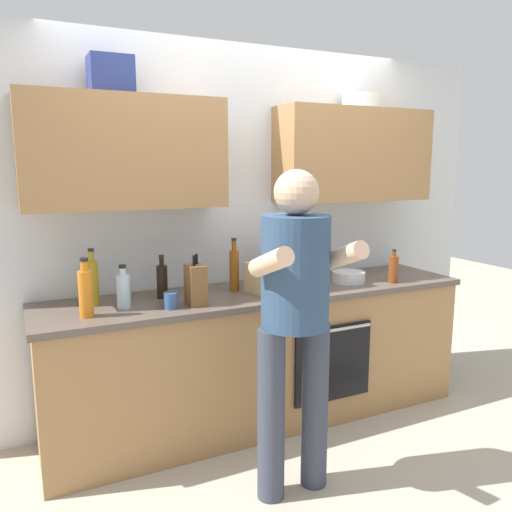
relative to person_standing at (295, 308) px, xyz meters
name	(u,v)px	position (x,y,z in m)	size (l,w,h in m)	color
ground_plane	(262,419)	(0.20, 0.77, -1.00)	(12.00, 12.00, 0.00)	#B2A893
back_wall_unit	(245,196)	(0.20, 1.04, 0.50)	(4.00, 0.38, 2.50)	silver
counter	(263,356)	(0.20, 0.77, -0.55)	(2.84, 0.67, 0.90)	#A37547
person_standing	(295,308)	(0.00, 0.00, 0.00)	(0.49, 0.45, 1.68)	#383D4C
bottle_vinegar	(393,269)	(1.11, 0.58, 0.00)	(0.07, 0.07, 0.23)	brown
bottle_soy	(162,281)	(-0.44, 0.86, 0.01)	(0.07, 0.07, 0.27)	black
bottle_water	(123,290)	(-0.70, 0.74, 0.00)	(0.08, 0.08, 0.25)	silver
bottle_juice	(86,292)	(-0.92, 0.65, 0.04)	(0.08, 0.08, 0.32)	orange
bottle_wine	(264,268)	(0.31, 0.98, 0.00)	(0.05, 0.05, 0.26)	#471419
bottle_syrup	(234,269)	(0.03, 0.84, 0.04)	(0.06, 0.06, 0.34)	#8C4C14
bottle_oil	(93,282)	(-0.85, 0.87, 0.04)	(0.07, 0.07, 0.33)	olive
bottle_soda	(306,267)	(0.55, 0.81, 0.02)	(0.05, 0.05, 0.26)	#198C33
cup_tea	(171,300)	(-0.46, 0.61, -0.05)	(0.08, 0.08, 0.09)	#33598C
mixing_bowl	(349,277)	(0.85, 0.73, -0.06)	(0.23, 0.23, 0.07)	silver
knife_block	(196,285)	(-0.31, 0.63, 0.02)	(0.10, 0.14, 0.30)	brown
grocery_bag_bread	(268,277)	(0.22, 0.72, 0.00)	(0.25, 0.19, 0.20)	tan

